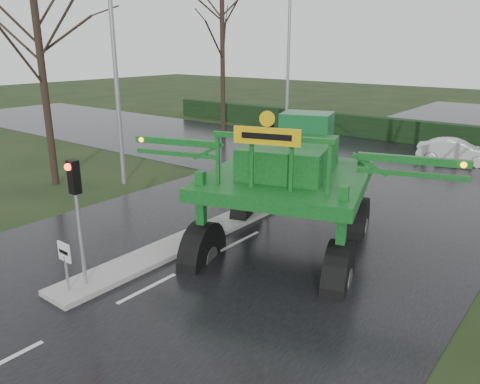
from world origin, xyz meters
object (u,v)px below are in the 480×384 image
Objects in this scene: crop_sprayer at (204,170)px; white_sedan at (454,164)px; traffic_signal_mid at (269,143)px; street_light_left_near at (118,51)px; traffic_signal_near at (76,197)px; keep_left_sign at (65,259)px; street_light_left_far at (293,49)px.

white_sedan is at bearing 62.93° from crop_sprayer.
traffic_signal_mid is 5.05m from crop_sprayer.
street_light_left_near is at bearing -167.79° from traffic_signal_mid.
traffic_signal_near is 10.40m from street_light_left_near.
street_light_left_near is at bearing 129.11° from white_sedan.
white_sedan is (3.94, 20.72, -2.59)m from traffic_signal_near.
crop_sprayer is at bearing -23.29° from street_light_left_near.
keep_left_sign is 0.38× the size of traffic_signal_mid.
street_light_left_far is at bearing 108.17° from traffic_signal_near.
keep_left_sign is 21.60m from white_sedan.
crop_sprayer is 2.48× the size of white_sedan.
street_light_left_near is at bearing -90.00° from street_light_left_far.
keep_left_sign reaches higher than white_sedan.
crop_sprayer is at bearing -65.39° from street_light_left_far.
traffic_signal_mid is at bearing 12.21° from street_light_left_near.
traffic_signal_near is 22.37m from street_light_left_far.
street_light_left_far is at bearing 96.98° from crop_sprayer.
keep_left_sign is 1.61m from traffic_signal_near.
street_light_left_near is 1.00× the size of street_light_left_far.
street_light_left_near is (-6.89, 7.01, 3.40)m from traffic_signal_near.
street_light_left_near is 18.48m from white_sedan.
street_light_left_far is at bearing 107.78° from keep_left_sign.
white_sedan is at bearing 51.67° from street_light_left_near.
keep_left_sign is 0.14× the size of crop_sprayer.
traffic_signal_mid reaches higher than keep_left_sign.
street_light_left_far reaches higher than keep_left_sign.
street_light_left_far reaches higher than traffic_signal_near.
crop_sprayer reaches higher than traffic_signal_near.
traffic_signal_near is 0.35× the size of street_light_left_near.
street_light_left_near is 14.00m from street_light_left_far.
traffic_signal_mid is 0.36× the size of crop_sprayer.
street_light_left_near and street_light_left_far have the same top height.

